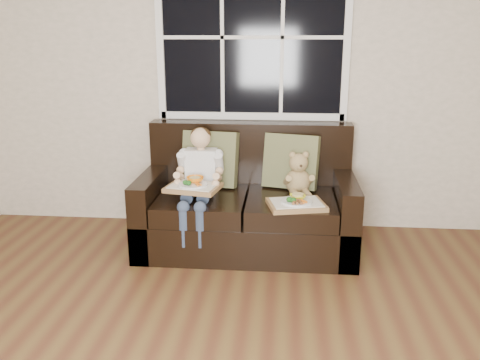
# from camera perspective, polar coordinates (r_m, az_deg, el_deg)

# --- Properties ---
(room_walls) EXTENTS (4.52, 5.02, 2.71)m
(room_walls) POSITION_cam_1_polar(r_m,az_deg,el_deg) (1.95, -8.70, 13.35)
(room_walls) COLOR beige
(room_walls) RESTS_ON ground
(window_back) EXTENTS (1.62, 0.04, 1.37)m
(window_back) POSITION_cam_1_polar(r_m,az_deg,el_deg) (4.38, 1.38, 15.72)
(window_back) COLOR black
(window_back) RESTS_ON room_walls
(loveseat) EXTENTS (1.70, 0.92, 0.96)m
(loveseat) POSITION_cam_1_polar(r_m,az_deg,el_deg) (4.15, 0.84, -3.17)
(loveseat) COLOR black
(loveseat) RESTS_ON ground
(pillow_left) EXTENTS (0.48, 0.27, 0.47)m
(pillow_left) POSITION_cam_1_polar(r_m,az_deg,el_deg) (4.23, -3.37, 2.38)
(pillow_left) COLOR #666B42
(pillow_left) RESTS_ON loveseat
(pillow_right) EXTENTS (0.48, 0.30, 0.46)m
(pillow_right) POSITION_cam_1_polar(r_m,az_deg,el_deg) (4.19, 5.75, 2.08)
(pillow_right) COLOR #666B42
(pillow_right) RESTS_ON loveseat
(child) EXTENTS (0.36, 0.59, 0.81)m
(child) POSITION_cam_1_polar(r_m,az_deg,el_deg) (3.99, -4.59, 0.81)
(child) COLOR silver
(child) RESTS_ON loveseat
(teddy_bear) EXTENTS (0.23, 0.28, 0.35)m
(teddy_bear) POSITION_cam_1_polar(r_m,az_deg,el_deg) (4.06, 6.54, 0.43)
(teddy_bear) COLOR tan
(teddy_bear) RESTS_ON loveseat
(tray_left) EXTENTS (0.44, 0.36, 0.09)m
(tray_left) POSITION_cam_1_polar(r_m,az_deg,el_deg) (3.85, -5.26, -0.65)
(tray_left) COLOR #9F7647
(tray_left) RESTS_ON child
(tray_right) EXTENTS (0.46, 0.39, 0.09)m
(tray_right) POSITION_cam_1_polar(r_m,az_deg,el_deg) (3.76, 6.35, -2.62)
(tray_right) COLOR #9F7647
(tray_right) RESTS_ON loveseat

